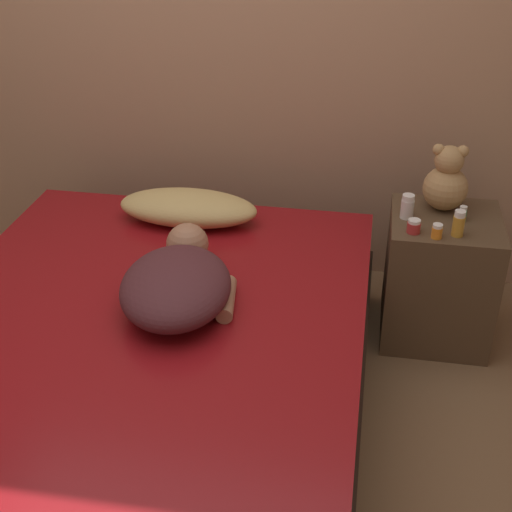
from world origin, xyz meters
TOP-DOWN VIEW (x-y plane):
  - ground_plane at (0.00, 0.00)m, footprint 12.00×12.00m
  - wall_back at (0.00, 1.33)m, footprint 8.00×0.06m
  - bed at (0.00, 0.00)m, footprint 1.60×2.09m
  - nightstand at (1.09, 0.81)m, footprint 0.45×0.44m
  - pillow at (-0.02, 0.81)m, footprint 0.61×0.28m
  - person_lying at (0.11, 0.18)m, footprint 0.46×0.69m
  - teddy_bear at (1.07, 0.91)m, footprint 0.19×0.19m
  - bottle_amber at (1.11, 0.67)m, footprint 0.05×0.05m
  - bottle_orange at (1.03, 0.64)m, footprint 0.04×0.04m
  - bottle_white at (0.92, 0.80)m, footprint 0.05×0.05m
  - bottle_red at (0.94, 0.67)m, footprint 0.05×0.05m
  - bottle_green at (1.14, 0.81)m, footprint 0.03×0.03m

SIDE VIEW (x-z plane):
  - ground_plane at x=0.00m, z-range 0.00..0.00m
  - bed at x=0.00m, z-range 0.00..0.45m
  - nightstand at x=1.09m, z-range 0.00..0.57m
  - pillow at x=-0.02m, z-range 0.46..0.60m
  - person_lying at x=0.11m, z-range 0.45..0.64m
  - bottle_red at x=0.94m, z-range 0.57..0.62m
  - bottle_orange at x=1.03m, z-range 0.57..0.63m
  - bottle_green at x=1.14m, z-range 0.57..0.63m
  - bottle_white at x=0.92m, z-range 0.57..0.67m
  - bottle_amber at x=1.11m, z-range 0.57..0.67m
  - teddy_bear at x=1.07m, z-range 0.55..0.83m
  - wall_back at x=0.00m, z-range 0.00..2.60m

